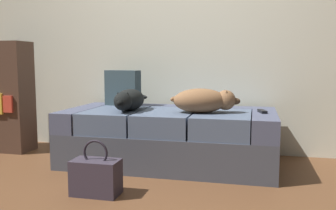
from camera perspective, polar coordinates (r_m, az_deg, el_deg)
ground_plane at (r=2.38m, az=-5.48°, el=-15.31°), size 10.00×10.00×0.00m
back_wall at (r=3.76m, az=2.26°, el=14.40°), size 6.40×0.10×2.80m
couch at (r=3.23m, az=0.21°, el=-5.03°), size 1.82×0.89×0.48m
dog_dark at (r=3.16m, az=-6.13°, el=0.80°), size 0.24×0.55×0.19m
dog_tan at (r=3.02m, az=5.73°, el=0.71°), size 0.58×0.35×0.20m
tv_remote at (r=3.12m, az=14.54°, el=-0.97°), size 0.08×0.16×0.02m
throw_pillow at (r=3.56m, az=-7.10°, el=2.67°), size 0.36×0.18×0.34m
handbag at (r=2.55m, az=-11.20°, el=-10.91°), size 0.32×0.18×0.38m
bookshelf at (r=4.04m, az=-24.39°, el=1.18°), size 0.56×0.30×1.10m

